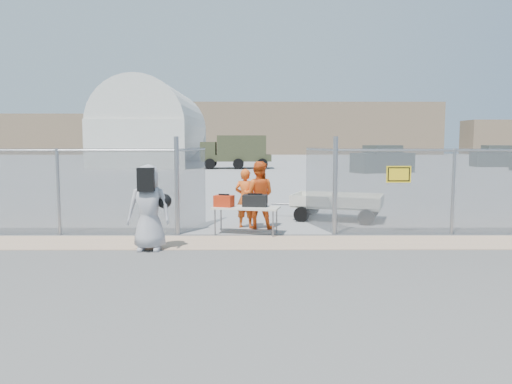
{
  "coord_description": "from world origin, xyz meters",
  "views": [
    {
      "loc": [
        -0.05,
        -10.55,
        2.39
      ],
      "look_at": [
        0.0,
        2.0,
        1.1
      ],
      "focal_mm": 35.0,
      "sensor_mm": 36.0,
      "label": 1
    }
  ],
  "objects_px": {
    "security_worker_right": "(258,195)",
    "utility_trailer": "(337,206)",
    "visitor": "(149,208)",
    "folding_table": "(246,221)",
    "security_worker_left": "(245,199)"
  },
  "relations": [
    {
      "from": "visitor",
      "to": "utility_trailer",
      "type": "bearing_deg",
      "value": 41.21
    },
    {
      "from": "visitor",
      "to": "security_worker_left",
      "type": "bearing_deg",
      "value": 53.8
    },
    {
      "from": "security_worker_left",
      "to": "security_worker_right",
      "type": "distance_m",
      "value": 0.38
    },
    {
      "from": "folding_table",
      "to": "visitor",
      "type": "bearing_deg",
      "value": -126.58
    },
    {
      "from": "security_worker_right",
      "to": "visitor",
      "type": "xyz_separation_m",
      "value": [
        -2.41,
        -2.69,
        0.02
      ]
    },
    {
      "from": "folding_table",
      "to": "utility_trailer",
      "type": "xyz_separation_m",
      "value": [
        2.73,
        2.33,
        0.06
      ]
    },
    {
      "from": "visitor",
      "to": "security_worker_right",
      "type": "bearing_deg",
      "value": 48.45
    },
    {
      "from": "security_worker_right",
      "to": "visitor",
      "type": "bearing_deg",
      "value": 56.9
    },
    {
      "from": "security_worker_right",
      "to": "utility_trailer",
      "type": "bearing_deg",
      "value": -139.62
    },
    {
      "from": "utility_trailer",
      "to": "visitor",
      "type": "bearing_deg",
      "value": -120.46
    },
    {
      "from": "security_worker_right",
      "to": "visitor",
      "type": "height_order",
      "value": "visitor"
    },
    {
      "from": "folding_table",
      "to": "utility_trailer",
      "type": "distance_m",
      "value": 3.59
    },
    {
      "from": "security_worker_right",
      "to": "folding_table",
      "type": "bearing_deg",
      "value": 77.99
    },
    {
      "from": "security_worker_right",
      "to": "utility_trailer",
      "type": "xyz_separation_m",
      "value": [
        2.41,
        1.48,
        -0.5
      ]
    },
    {
      "from": "security_worker_left",
      "to": "utility_trailer",
      "type": "distance_m",
      "value": 3.12
    }
  ]
}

